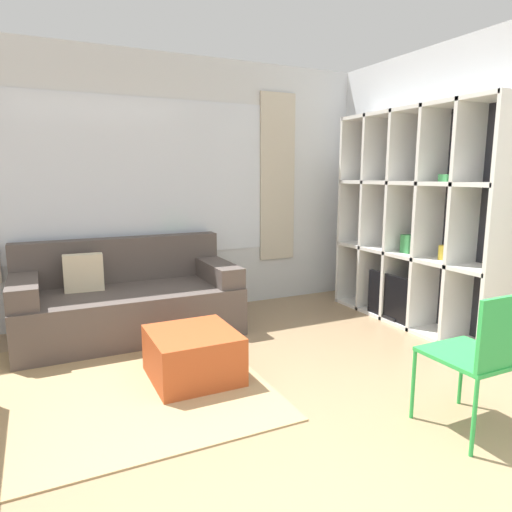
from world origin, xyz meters
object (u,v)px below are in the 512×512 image
(couch_main, at_px, (128,301))
(ottoman, at_px, (193,355))
(folding_chair, at_px, (484,350))
(shelving_unit, at_px, (416,222))

(couch_main, height_order, ottoman, couch_main)
(ottoman, relative_size, folding_chair, 0.74)
(shelving_unit, distance_m, folding_chair, 2.12)
(ottoman, bearing_deg, folding_chair, -48.59)
(folding_chair, bearing_deg, ottoman, -48.59)
(folding_chair, bearing_deg, shelving_unit, -123.59)
(shelving_unit, height_order, couch_main, shelving_unit)
(ottoman, bearing_deg, shelving_unit, 6.86)
(shelving_unit, xyz_separation_m, couch_main, (-2.64, 0.92, -0.72))
(ottoman, height_order, folding_chair, folding_chair)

